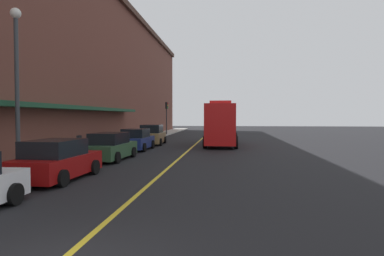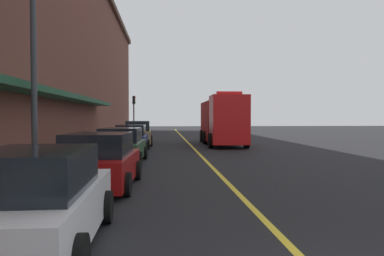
# 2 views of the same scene
# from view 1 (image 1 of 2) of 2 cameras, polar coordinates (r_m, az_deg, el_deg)

# --- Properties ---
(ground_plane) EXTENTS (112.00, 112.00, 0.00)m
(ground_plane) POSITION_cam_1_polar(r_m,az_deg,el_deg) (29.93, 0.63, -2.83)
(ground_plane) COLOR black
(sidewalk_left) EXTENTS (2.40, 70.00, 0.15)m
(sidewalk_left) POSITION_cam_1_polar(r_m,az_deg,el_deg) (31.15, -10.80, -2.54)
(sidewalk_left) COLOR #ADA8A0
(sidewalk_left) RESTS_ON ground
(lane_center_stripe) EXTENTS (0.16, 70.00, 0.01)m
(lane_center_stripe) POSITION_cam_1_polar(r_m,az_deg,el_deg) (29.93, 0.63, -2.82)
(lane_center_stripe) COLOR gold
(lane_center_stripe) RESTS_ON ground
(brick_building_left) EXTENTS (13.04, 64.00, 14.12)m
(brick_building_left) POSITION_cam_1_polar(r_m,az_deg,el_deg) (33.27, -23.42, 9.69)
(brick_building_left) COLOR brown
(brick_building_left) RESTS_ON ground
(parked_car_1) EXTENTS (2.25, 4.29, 1.62)m
(parked_car_1) POSITION_cam_1_polar(r_m,az_deg,el_deg) (14.26, -22.42, -5.30)
(parked_car_1) COLOR maroon
(parked_car_1) RESTS_ON ground
(parked_car_2) EXTENTS (2.15, 4.47, 1.60)m
(parked_car_2) POSITION_cam_1_polar(r_m,az_deg,el_deg) (19.72, -14.01, -3.23)
(parked_car_2) COLOR #2D5133
(parked_car_2) RESTS_ON ground
(parked_car_3) EXTENTS (2.08, 4.15, 1.62)m
(parked_car_3) POSITION_cam_1_polar(r_m,az_deg,el_deg) (25.09, -9.63, -2.06)
(parked_car_3) COLOR navy
(parked_car_3) RESTS_ON ground
(parked_car_4) EXTENTS (2.24, 4.22, 1.80)m
(parked_car_4) POSITION_cam_1_polar(r_m,az_deg,el_deg) (29.85, -6.94, -1.25)
(parked_car_4) COLOR #A5844C
(parked_car_4) RESTS_ON ground
(fire_truck) EXTENTS (2.82, 8.84, 3.77)m
(fire_truck) POSITION_cam_1_polar(r_m,az_deg,el_deg) (28.95, 5.18, 0.55)
(fire_truck) COLOR red
(fire_truck) RESTS_ON ground
(parking_meter_0) EXTENTS (0.14, 0.18, 1.33)m
(parking_meter_0) POSITION_cam_1_polar(r_m,az_deg,el_deg) (19.30, -19.14, -2.49)
(parking_meter_0) COLOR #4C4C51
(parking_meter_0) RESTS_ON sidewalk_left
(parking_meter_1) EXTENTS (0.14, 0.18, 1.33)m
(parking_meter_1) POSITION_cam_1_polar(r_m,az_deg,el_deg) (22.21, -15.62, -1.87)
(parking_meter_1) COLOR #4C4C51
(parking_meter_1) RESTS_ON sidewalk_left
(parking_meter_2) EXTENTS (0.14, 0.18, 1.33)m
(parking_meter_2) POSITION_cam_1_polar(r_m,az_deg,el_deg) (19.47, -18.91, -2.45)
(parking_meter_2) COLOR #4C4C51
(parking_meter_2) RESTS_ON sidewalk_left
(street_lamp_left) EXTENTS (0.44, 0.44, 6.94)m
(street_lamp_left) POSITION_cam_1_polar(r_m,az_deg,el_deg) (15.84, -28.18, 8.52)
(street_lamp_left) COLOR #33383D
(street_lamp_left) RESTS_ON sidewalk_left
(traffic_light_near) EXTENTS (0.38, 0.36, 4.30)m
(traffic_light_near) POSITION_cam_1_polar(r_m,az_deg,el_deg) (44.28, -4.44, 2.83)
(traffic_light_near) COLOR #232326
(traffic_light_near) RESTS_ON sidewalk_left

